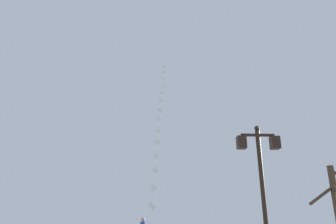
{
  "coord_description": "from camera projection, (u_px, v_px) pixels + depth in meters",
  "views": [
    {
      "loc": [
        -0.1,
        -2.02,
        1.38
      ],
      "look_at": [
        0.85,
        20.7,
        9.39
      ],
      "focal_mm": 34.04,
      "sensor_mm": 36.0,
      "label": 1
    }
  ],
  "objects": [
    {
      "name": "twin_lantern_lamp_post",
      "position": [
        261.0,
        167.0,
        9.91
      ],
      "size": [
        1.37,
        0.28,
        4.39
      ],
      "color": "black",
      "rests_on": "ground_plane"
    },
    {
      "name": "kite_train",
      "position": [
        160.0,
        119.0,
        27.89
      ],
      "size": [
        1.58,
        14.36,
        19.03
      ],
      "color": "brown",
      "rests_on": "ground_plane"
    }
  ]
}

